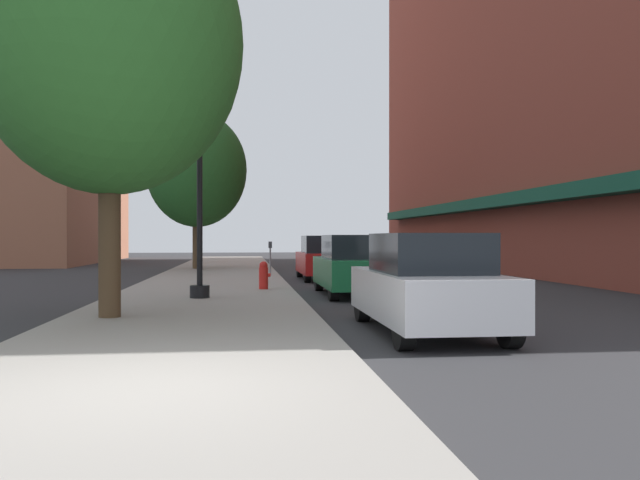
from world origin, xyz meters
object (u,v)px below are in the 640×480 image
tree_mid (109,42)px  car_red (324,258)px  fire_hydrant (264,275)px  car_white (427,285)px  car_green (354,266)px  lamppost (200,172)px  parking_meter_near (270,254)px  tree_near (197,170)px

tree_mid → car_red: bearing=65.3°
fire_hydrant → tree_mid: tree_mid is taller
car_white → tree_mid: bearing=158.6°
fire_hydrant → car_white: size_ratio=0.18×
fire_hydrant → tree_mid: size_ratio=0.10×
tree_mid → car_green: (5.48, 5.25, -4.40)m
lamppost → tree_mid: tree_mid is taller
parking_meter_near → tree_near: bearing=122.2°
car_red → car_white: bearing=-91.7°
car_green → fire_hydrant: bearing=157.9°
lamppost → tree_near: bearing=94.3°
car_white → car_green: (0.00, 7.16, 0.00)m
parking_meter_near → car_red: (1.95, -1.80, -0.14)m
parking_meter_near → car_red: car_red is taller
tree_mid → parking_meter_near: bearing=75.6°
tree_near → car_red: (5.22, -6.99, -3.99)m
tree_mid → lamppost: bearing=69.3°
lamppost → parking_meter_near: size_ratio=4.50×
tree_near → car_white: bearing=-75.9°
fire_hydrant → parking_meter_near: bearing=86.2°
tree_near → tree_mid: tree_mid is taller
lamppost → tree_near: 15.33m
car_red → fire_hydrant: bearing=-114.9°
fire_hydrant → tree_near: size_ratio=0.11×
fire_hydrant → tree_near: (-2.77, 12.70, 4.28)m
fire_hydrant → tree_mid: (-3.03, -6.21, 4.69)m
fire_hydrant → car_white: bearing=-73.2°
car_white → parking_meter_near: bearing=94.9°
parking_meter_near → tree_mid: bearing=-104.4°
parking_meter_near → car_red: size_ratio=0.30×
fire_hydrant → tree_near: tree_near is taller
tree_near → car_green: size_ratio=1.72×
tree_near → car_white: 21.83m
tree_near → tree_mid: bearing=-90.8°
lamppost → car_red: 9.48m
fire_hydrant → car_green: size_ratio=0.18×
lamppost → tree_mid: 4.44m
tree_near → car_green: (5.22, -13.66, -3.99)m
car_red → lamppost: bearing=-118.1°
tree_near → lamppost: bearing=-85.7°
fire_hydrant → car_white: car_white is taller
parking_meter_near → tree_near: (-3.27, 5.19, 3.85)m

